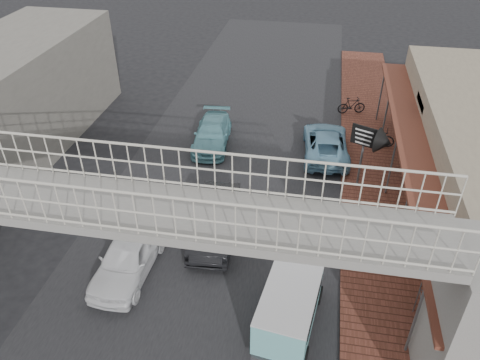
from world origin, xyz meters
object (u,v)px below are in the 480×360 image
at_px(angkot_van, 290,303).
at_px(white_hatchback, 128,256).
at_px(dark_sedan, 215,220).
at_px(angkot_far, 212,134).
at_px(motorcycle_near, 376,137).
at_px(street_clock, 436,272).
at_px(motorcycle_far, 352,105).
at_px(arrow_sign, 382,142).
at_px(angkot_curb, 326,143).

bearing_deg(angkot_van, white_hatchback, 173.74).
relative_size(dark_sedan, angkot_far, 1.05).
xyz_separation_m(angkot_far, angkot_van, (4.88, -10.58, 0.48)).
height_order(angkot_van, motorcycle_near, angkot_van).
distance_m(angkot_van, street_clock, 4.34).
bearing_deg(motorcycle_near, motorcycle_far, 26.65).
height_order(street_clock, arrow_sign, arrow_sign).
distance_m(white_hatchback, motorcycle_far, 15.87).
distance_m(angkot_far, motorcycle_far, 8.39).
height_order(angkot_van, motorcycle_far, angkot_van).
bearing_deg(motorcycle_near, angkot_far, 106.50).
height_order(dark_sedan, motorcycle_far, dark_sedan).
bearing_deg(angkot_far, motorcycle_near, 3.74).
bearing_deg(street_clock, white_hatchback, 179.31).
distance_m(motorcycle_near, motorcycle_far, 3.60).
xyz_separation_m(white_hatchback, street_clock, (9.82, -0.45, 1.45)).
height_order(dark_sedan, motorcycle_near, dark_sedan).
xyz_separation_m(angkot_van, motorcycle_near, (3.26, 11.81, -0.51)).
height_order(angkot_curb, angkot_far, angkot_curb).
height_order(angkot_far, motorcycle_near, angkot_far).
bearing_deg(motorcycle_far, arrow_sign, 170.67).
relative_size(motorcycle_near, motorcycle_far, 1.14).
relative_size(dark_sedan, street_clock, 1.75).
bearing_deg(white_hatchback, street_clock, -1.13).
bearing_deg(dark_sedan, motorcycle_near, 46.82).
xyz_separation_m(white_hatchback, dark_sedan, (2.52, 2.42, 0.01)).
xyz_separation_m(angkot_far, street_clock, (8.98, -9.61, 1.55)).
relative_size(angkot_curb, angkot_far, 1.09).
xyz_separation_m(dark_sedan, street_clock, (7.30, -2.87, 1.44)).
bearing_deg(angkot_van, motorcycle_near, 82.22).
bearing_deg(white_hatchback, dark_sedan, 45.34).
height_order(white_hatchback, angkot_van, angkot_van).
xyz_separation_m(motorcycle_near, street_clock, (0.84, -10.85, 1.58)).
distance_m(motorcycle_far, arrow_sign, 7.74).
relative_size(angkot_van, street_clock, 1.47).
xyz_separation_m(dark_sedan, angkot_van, (3.20, -3.83, 0.37)).
relative_size(white_hatchback, motorcycle_far, 2.61).
bearing_deg(street_clock, motorcycle_far, 99.93).
height_order(angkot_curb, arrow_sign, arrow_sign).
relative_size(angkot_van, motorcycle_near, 2.02).
bearing_deg(angkot_curb, angkot_van, 81.17).
bearing_deg(angkot_van, arrow_sign, 76.88).
height_order(motorcycle_far, arrow_sign, arrow_sign).
xyz_separation_m(dark_sedan, angkot_curb, (4.00, 6.76, -0.09)).
distance_m(angkot_far, street_clock, 13.25).
relative_size(dark_sedan, motorcycle_far, 2.74).
relative_size(angkot_curb, motorcycle_near, 2.50).
distance_m(white_hatchback, motorcycle_near, 13.74).
bearing_deg(street_clock, angkot_curb, 110.87).
bearing_deg(angkot_van, angkot_curb, 93.33).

